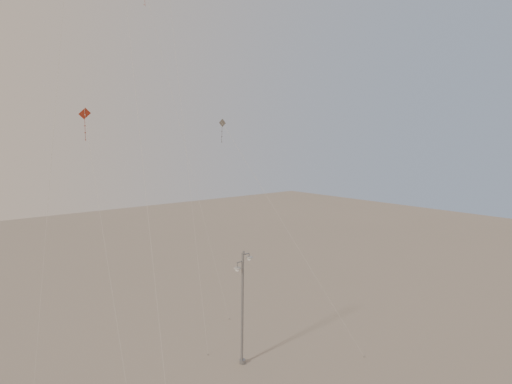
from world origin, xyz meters
TOP-DOWN VIEW (x-y plane):
  - street_lamp at (2.19, 6.10)m, footprint 1.62×0.59m
  - kite_1 at (-4.62, 7.71)m, footprint 3.46×12.50m
  - kite_3 at (-7.02, 7.50)m, footprint 1.41×9.54m
  - kite_4 at (6.33, 10.23)m, footprint 4.46×12.26m
  - kite_5 at (2.28, 17.79)m, footprint 4.43×7.03m

SIDE VIEW (x-z plane):
  - street_lamp at x=2.19m, z-range 0.27..8.49m
  - kite_3 at x=-7.02m, z-range 4.36..22.08m
  - kite_4 at x=6.33m, z-range 4.44..22.18m
  - kite_1 at x=-4.62m, z-range 6.55..35.92m
  - kite_5 at x=2.28m, z-range 8.46..38.77m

